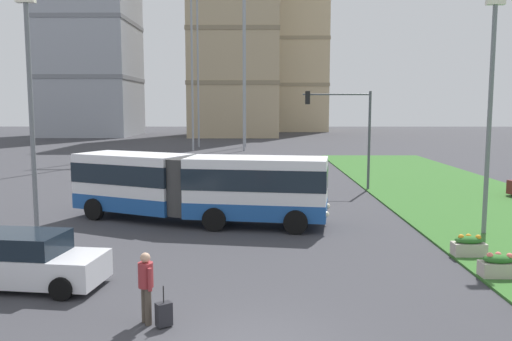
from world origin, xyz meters
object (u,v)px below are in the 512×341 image
object	(u,v)px
flower_planter_2	(469,245)
streetlight_left	(31,110)
apartment_tower_centre	(288,23)
rolling_suitcase	(164,314)
apartment_tower_westcentre	(235,11)
streetlight_median	(490,109)
articulated_bus	(197,186)
flower_planter_1	(499,265)
car_silver_hatch	(163,175)
car_white_van	(26,261)
pedestrian_crossing	(146,283)
traffic_light_far_right	(347,122)

from	to	relation	value
flower_planter_2	streetlight_left	size ratio (longest dim) A/B	0.12
streetlight_left	apartment_tower_centre	size ratio (longest dim) A/B	0.20
rolling_suitcase	apartment_tower_westcentre	bearing A→B (deg)	91.41
streetlight_median	articulated_bus	bearing A→B (deg)	168.86
flower_planter_1	streetlight_median	xyz separation A→B (m)	(1.90, 5.58, 4.66)
articulated_bus	flower_planter_1	distance (m)	12.84
apartment_tower_centre	car_silver_hatch	bearing A→B (deg)	-98.39
car_white_van	pedestrian_crossing	bearing A→B (deg)	-32.97
apartment_tower_centre	rolling_suitcase	bearing A→B (deg)	-94.59
flower_planter_2	apartment_tower_centre	xyz separation A→B (m)	(-0.83, 101.68, 23.07)
traffic_light_far_right	apartment_tower_westcentre	world-z (taller)	apartment_tower_westcentre
apartment_tower_westcentre	apartment_tower_centre	distance (m)	25.41
car_silver_hatch	flower_planter_2	bearing A→B (deg)	-50.26
articulated_bus	apartment_tower_westcentre	size ratio (longest dim) A/B	0.27
flower_planter_1	apartment_tower_westcentre	xyz separation A→B (m)	(-11.55, 80.99, 21.55)
articulated_bus	car_white_van	distance (m)	9.58
articulated_bus	pedestrian_crossing	size ratio (longest dim) A/B	6.85
car_white_van	flower_planter_2	size ratio (longest dim) A/B	4.17
traffic_light_far_right	apartment_tower_centre	world-z (taller)	apartment_tower_centre
streetlight_median	flower_planter_1	bearing A→B (deg)	-108.79
pedestrian_crossing	traffic_light_far_right	xyz separation A→B (m)	(8.15, 20.71, 3.23)
car_white_van	apartment_tower_westcentre	distance (m)	84.49
rolling_suitcase	apartment_tower_centre	bearing A→B (deg)	85.41
streetlight_left	apartment_tower_westcentre	xyz separation A→B (m)	(4.35, 76.30, 16.93)
articulated_bus	pedestrian_crossing	world-z (taller)	articulated_bus
flower_planter_2	pedestrian_crossing	bearing A→B (deg)	-150.27
articulated_bus	apartment_tower_westcentre	bearing A→B (deg)	91.20
car_white_van	apartment_tower_centre	xyz separation A→B (m)	(13.12, 104.74, 22.75)
articulated_bus	streetlight_median	xyz separation A→B (m)	(11.92, -2.35, 3.43)
streetlight_left	apartment_tower_centre	bearing A→B (deg)	81.37
car_white_van	streetlight_left	distance (m)	7.21
rolling_suitcase	streetlight_median	distance (m)	15.35
car_silver_hatch	apartment_tower_westcentre	distance (m)	66.06
articulated_bus	car_white_van	bearing A→B (deg)	-114.28
rolling_suitcase	streetlight_left	size ratio (longest dim) A/B	0.11
flower_planter_2	apartment_tower_westcentre	world-z (taller)	apartment_tower_westcentre
rolling_suitcase	traffic_light_far_right	xyz separation A→B (m)	(7.70, 20.91, 3.91)
car_white_van	flower_planter_1	xyz separation A→B (m)	(13.94, 0.76, -0.33)
car_white_van	streetlight_median	world-z (taller)	streetlight_median
car_silver_hatch	flower_planter_1	bearing A→B (deg)	-53.94
articulated_bus	apartment_tower_centre	xyz separation A→B (m)	(9.19, 96.05, 21.85)
flower_planter_2	streetlight_median	size ratio (longest dim) A/B	0.12
articulated_bus	pedestrian_crossing	bearing A→B (deg)	-89.48
apartment_tower_centre	flower_planter_2	bearing A→B (deg)	-89.54
streetlight_left	apartment_tower_centre	distance (m)	102.10
car_silver_hatch	rolling_suitcase	distance (m)	22.39
pedestrian_crossing	flower_planter_1	world-z (taller)	pedestrian_crossing
streetlight_left	apartment_tower_westcentre	distance (m)	78.27
pedestrian_crossing	flower_planter_1	size ratio (longest dim) A/B	1.58
rolling_suitcase	streetlight_median	size ratio (longest dim) A/B	0.10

